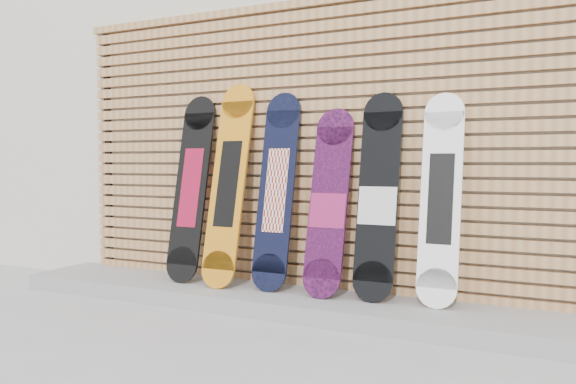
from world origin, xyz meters
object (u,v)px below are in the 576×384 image
object	(u,v)px
snowboard_0	(191,188)
snowboard_1	(228,184)
snowboard_4	(378,197)
snowboard_5	(441,199)
snowboard_3	(329,203)
snowboard_2	(276,190)

from	to	relation	value
snowboard_0	snowboard_1	bearing A→B (deg)	-3.65
snowboard_4	snowboard_5	xyz separation A→B (m)	(0.42, 0.01, -0.00)
snowboard_0	snowboard_3	size ratio (longest dim) A/B	1.11
snowboard_2	snowboard_3	size ratio (longest dim) A/B	1.10
snowboard_1	snowboard_5	world-z (taller)	snowboard_1
snowboard_1	snowboard_3	size ratio (longest dim) A/B	1.17
snowboard_1	snowboard_2	bearing A→B (deg)	5.06
snowboard_0	snowboard_1	size ratio (longest dim) A/B	0.95
snowboard_2	snowboard_3	distance (m)	0.43
snowboard_0	snowboard_5	xyz separation A→B (m)	(1.97, 0.04, -0.04)
snowboard_2	snowboard_3	world-z (taller)	snowboard_2
snowboard_0	snowboard_5	distance (m)	1.97
snowboard_2	snowboard_3	bearing A→B (deg)	-2.14
snowboard_4	snowboard_5	world-z (taller)	snowboard_4
snowboard_0	snowboard_2	bearing A→B (deg)	0.89
snowboard_0	snowboard_5	world-z (taller)	snowboard_0
snowboard_1	snowboard_2	size ratio (longest dim) A/B	1.06
snowboard_4	snowboard_5	size ratio (longest dim) A/B	1.02
snowboard_1	snowboard_3	bearing A→B (deg)	1.34
snowboard_0	snowboard_2	xyz separation A→B (m)	(0.76, 0.01, -0.01)
snowboard_3	snowboard_4	xyz separation A→B (m)	(0.36, 0.03, 0.05)
snowboard_3	snowboard_1	bearing A→B (deg)	-178.66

